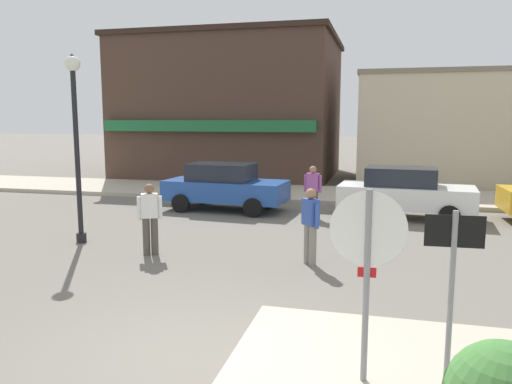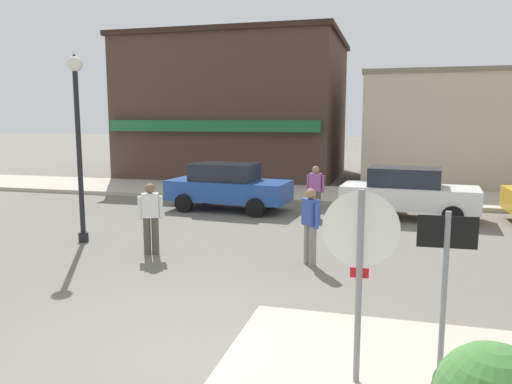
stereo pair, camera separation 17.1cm
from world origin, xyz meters
The scene contains 12 objects.
ground_plane centered at (0.00, 0.00, 0.00)m, with size 160.00×160.00×0.00m, color #6B665B.
kerb_far centered at (0.00, 13.83, 0.07)m, with size 80.00×4.00×0.15m, color #B7AD99.
stop_sign centered at (2.20, -0.24, 1.52)m, with size 0.82×0.08×2.30m.
one_way_sign centered at (3.08, -0.18, 1.33)m, with size 0.60×0.06×2.10m.
lamp_post centered at (-4.81, 5.02, 2.96)m, with size 0.36×0.36×4.54m.
parked_car_nearest centered at (-2.70, 10.07, 0.81)m, with size 4.13×2.12×1.56m.
parked_car_second centered at (3.03, 10.17, 0.81)m, with size 4.13×2.13×1.56m.
pedestrian_crossing_near centered at (-2.64, 4.41, 0.87)m, with size 0.54×0.35×1.61m.
pedestrian_crossing_far centered at (0.31, 9.42, 0.87)m, with size 0.56×0.25×1.61m.
pedestrian_kerb_side centered at (0.93, 4.55, 0.87)m, with size 0.44×0.47×1.61m.
building_corner_shop centered at (-5.37, 20.04, 3.55)m, with size 10.75×8.93×7.09m.
building_storefront_left_near centered at (4.70, 19.62, 2.55)m, with size 7.01×6.54×5.10m.
Camera 1 is at (2.31, -5.57, 3.04)m, focal length 35.00 mm.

